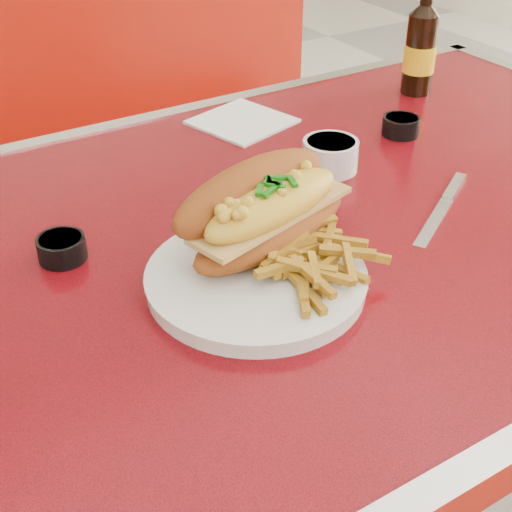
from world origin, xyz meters
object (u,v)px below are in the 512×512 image
booth_bench_far (134,235)px  beer_bottle (421,47)px  fork (284,247)px  sauce_cup_left (62,247)px  gravy_ramekin (330,154)px  diner_table (339,300)px  mac_hoagie (265,208)px  dinner_plate (256,279)px  sauce_cup_right (401,125)px  knife (445,202)px

booth_bench_far → beer_bottle: beer_bottle is taller
booth_bench_far → fork: 1.02m
sauce_cup_left → beer_bottle: (0.71, 0.19, 0.07)m
booth_bench_far → gravy_ramekin: 0.88m
booth_bench_far → sauce_cup_left: (-0.36, -0.74, 0.50)m
booth_bench_far → diner_table: bearing=-90.0°
mac_hoagie → beer_bottle: 0.59m
diner_table → dinner_plate: bearing=-154.6°
beer_bottle → diner_table: bearing=-143.9°
sauce_cup_left → sauce_cup_right: size_ratio=0.78×
booth_bench_far → knife: (0.11, -0.88, 0.49)m
diner_table → booth_bench_far: size_ratio=1.03×
mac_hoagie → knife: 0.27m
sauce_cup_left → booth_bench_far: bearing=63.9°
knife → sauce_cup_right: bearing=33.0°
fork → sauce_cup_right: size_ratio=1.99×
dinner_plate → knife: 0.31m
beer_bottle → knife: 0.41m
sauce_cup_right → beer_bottle: 0.20m
knife → gravy_ramekin: bearing=82.0°
diner_table → mac_hoagie: (-0.16, -0.05, 0.22)m
booth_bench_far → fork: booth_bench_far is taller
mac_hoagie → gravy_ramekin: size_ratio=3.03×
booth_bench_far → dinner_plate: booth_bench_far is taller
booth_bench_far → dinner_plate: bearing=-102.5°
sauce_cup_left → diner_table: bearing=-10.8°
beer_bottle → booth_bench_far: bearing=122.1°
dinner_plate → sauce_cup_right: sauce_cup_right is taller
booth_bench_far → knife: size_ratio=6.55×
diner_table → fork: (-0.15, -0.07, 0.18)m
mac_hoagie → fork: (0.01, -0.02, -0.04)m
fork → knife: 0.25m
fork → sauce_cup_right: bearing=-71.9°
dinner_plate → sauce_cup_right: 0.46m
fork → sauce_cup_left: size_ratio=2.55×
gravy_ramekin → beer_bottle: (0.31, 0.16, 0.06)m
dinner_plate → knife: size_ratio=1.48×
sauce_cup_right → beer_bottle: size_ratio=0.34×
fork → knife: (0.25, -0.00, -0.01)m
diner_table → beer_bottle: size_ratio=5.67×
mac_hoagie → knife: bearing=-20.3°
fork → knife: bearing=-102.0°
gravy_ramekin → sauce_cup_left: 0.40m
fork → sauce_cup_left: sauce_cup_left is taller
booth_bench_far → mac_hoagie: size_ratio=4.68×
gravy_ramekin → beer_bottle: 0.36m
mac_hoagie → beer_bottle: size_ratio=1.18×
booth_bench_far → sauce_cup_left: size_ratio=20.67×
mac_hoagie → beer_bottle: beer_bottle is taller
sauce_cup_left → knife: bearing=-16.6°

